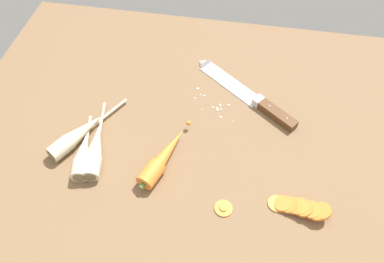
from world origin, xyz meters
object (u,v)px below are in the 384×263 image
object	(u,v)px
parsnip_mid_right	(77,135)
carrot_slice_stack	(300,207)
chefs_knife	(242,90)
parsnip_mid_left	(83,156)
whole_carrot	(163,158)
carrot_slice_stray_near	(224,208)
parsnip_front	(95,150)

from	to	relation	value
parsnip_mid_right	carrot_slice_stack	xyz separation A→B (cm)	(53.08, -9.65, -0.64)
chefs_knife	parsnip_mid_left	world-z (taller)	parsnip_mid_left
parsnip_mid_left	carrot_slice_stack	bearing A→B (deg)	-4.92
parsnip_mid_right	carrot_slice_stack	distance (cm)	53.95
parsnip_mid_left	whole_carrot	bearing A→B (deg)	7.54
carrot_slice_stack	whole_carrot	bearing A→B (deg)	167.87
parsnip_mid_left	carrot_slice_stray_near	xyz separation A→B (cm)	(33.79, -6.71, -1.62)
parsnip_front	whole_carrot	bearing A→B (deg)	1.58
whole_carrot	carrot_slice_stack	size ratio (longest dim) A/B	1.57
carrot_slice_stack	parsnip_front	bearing A→B (deg)	172.47
chefs_knife	carrot_slice_stray_near	size ratio (longest dim) A/B	7.48
parsnip_mid_left	carrot_slice_stray_near	world-z (taller)	parsnip_mid_left
parsnip_front	parsnip_mid_left	size ratio (longest dim) A/B	1.24
whole_carrot	parsnip_front	distance (cm)	16.21
whole_carrot	parsnip_front	size ratio (longest dim) A/B	0.89
whole_carrot	carrot_slice_stack	xyz separation A→B (cm)	(31.29, -6.72, -0.76)
chefs_knife	parsnip_front	xyz separation A→B (cm)	(-32.17, -26.29, 1.33)
chefs_knife	parsnip_front	distance (cm)	41.56
parsnip_front	carrot_slice_stack	xyz separation A→B (cm)	(47.50, -6.28, -0.64)
parsnip_mid_right	carrot_slice_stack	bearing A→B (deg)	-10.30
parsnip_front	carrot_slice_stray_near	xyz separation A→B (cm)	(31.55, -8.70, -1.62)
parsnip_front	carrot_slice_stray_near	world-z (taller)	parsnip_front
carrot_slice_stray_near	chefs_knife	bearing A→B (deg)	88.99
whole_carrot	parsnip_mid_right	distance (cm)	21.98
whole_carrot	carrot_slice_stray_near	world-z (taller)	whole_carrot
chefs_knife	parsnip_mid_left	distance (cm)	44.55
parsnip_front	carrot_slice_stack	size ratio (longest dim) A/B	1.77
whole_carrot	carrot_slice_stray_near	xyz separation A→B (cm)	(15.35, -9.15, -1.74)
parsnip_mid_right	parsnip_front	bearing A→B (deg)	-31.09
parsnip_front	parsnip_mid_right	size ratio (longest dim) A/B	1.05
carrot_slice_stray_near	parsnip_mid_right	bearing A→B (deg)	161.99
whole_carrot	parsnip_mid_left	xyz separation A→B (cm)	(-18.44, -2.44, -0.12)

